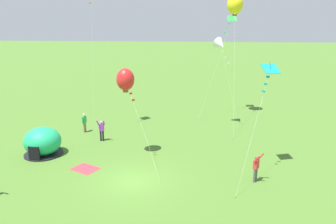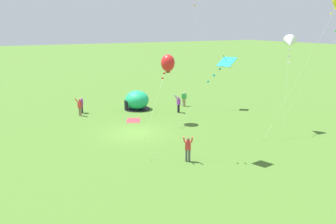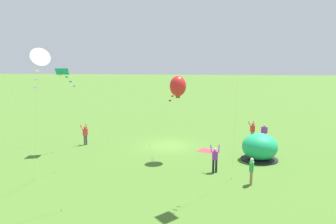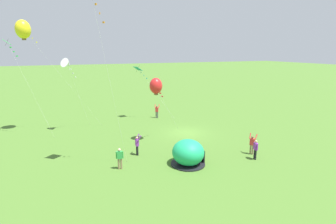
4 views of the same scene
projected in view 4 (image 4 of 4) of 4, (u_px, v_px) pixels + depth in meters
name	position (u px, v px, depth m)	size (l,w,h in m)	color
ground_plane	(186.00, 133.00, 29.56)	(300.00, 300.00, 0.00)	#477028
popup_tent	(188.00, 153.00, 21.25)	(2.81, 2.81, 2.10)	#1EAD6B
picnic_blanket	(189.00, 145.00, 25.81)	(1.70, 1.30, 0.01)	#CC333D
person_arms_raised	(137.00, 144.00, 23.17)	(0.68, 0.47, 1.89)	black
person_with_toddler	(120.00, 157.00, 20.44)	(0.32, 0.58, 1.72)	#8C7251
person_flying_kite	(252.00, 144.00, 23.36)	(0.72, 0.66, 1.89)	#8C7251
person_near_tent	(256.00, 149.00, 22.26)	(0.57, 0.34, 1.72)	black
person_far_back	(157.00, 111.00, 35.86)	(0.67, 0.72, 1.89)	#4C4C51
kite_red	(156.00, 86.00, 25.68)	(3.55, 4.45, 6.49)	silver
kite_teal	(139.00, 70.00, 34.46)	(2.89, 4.99, 7.16)	silver
kite_green	(9.00, 45.00, 27.16)	(3.69, 4.09, 10.28)	silver
kite_orange	(93.00, 0.00, 18.18)	(1.33, 2.78, 13.42)	silver
kite_white	(67.00, 64.00, 28.53)	(2.78, 2.90, 8.30)	silver
kite_yellow	(23.00, 29.00, 27.52)	(1.54, 8.28, 12.23)	silver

